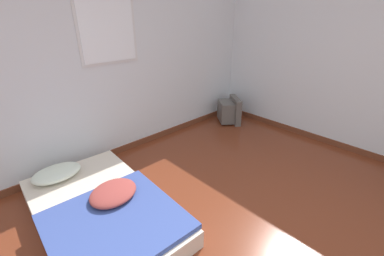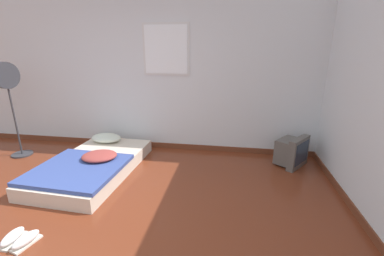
{
  "view_description": "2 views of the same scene",
  "coord_description": "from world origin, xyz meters",
  "views": [
    {
      "loc": [
        -1.24,
        -0.58,
        1.93
      ],
      "look_at": [
        0.93,
        1.71,
        0.47
      ],
      "focal_mm": 24.0,
      "sensor_mm": 36.0,
      "label": 1
    },
    {
      "loc": [
        1.42,
        -1.64,
        1.75
      ],
      "look_at": [
        0.86,
        1.82,
        0.64
      ],
      "focal_mm": 24.0,
      "sensor_mm": 36.0,
      "label": 2
    }
  ],
  "objects": [
    {
      "name": "mattress_bed",
      "position": [
        -0.54,
        1.48,
        0.13
      ],
      "size": [
        1.17,
        1.91,
        0.33
      ],
      "color": "beige",
      "rests_on": "ground_plane"
    },
    {
      "name": "wall_back",
      "position": [
        0.0,
        2.6,
        1.29
      ],
      "size": [
        8.01,
        0.08,
        2.6
      ],
      "color": "silver",
      "rests_on": "ground_plane"
    },
    {
      "name": "crt_tv",
      "position": [
        2.35,
        2.18,
        0.22
      ],
      "size": [
        0.55,
        0.57,
        0.47
      ],
      "color": "#56514C",
      "rests_on": "ground_plane"
    }
  ]
}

